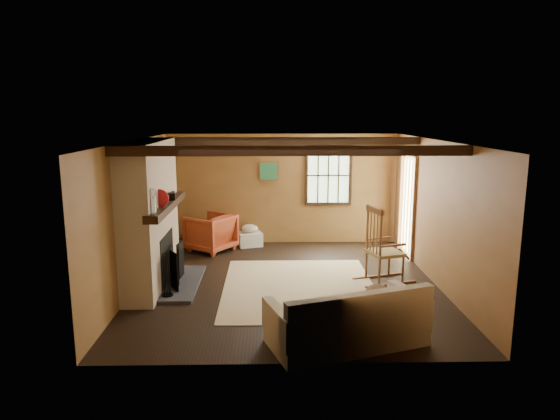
{
  "coord_description": "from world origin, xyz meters",
  "views": [
    {
      "loc": [
        -0.3,
        -8.04,
        2.84
      ],
      "look_at": [
        -0.11,
        0.4,
        1.19
      ],
      "focal_mm": 32.0,
      "sensor_mm": 36.0,
      "label": 1
    }
  ],
  "objects_px": {
    "fireplace": "(152,220)",
    "rocking_chair": "(383,250)",
    "armchair": "(210,233)",
    "laundry_basket": "(250,239)",
    "sofa": "(349,324)"
  },
  "relations": [
    {
      "from": "fireplace",
      "to": "armchair",
      "type": "relative_size",
      "value": 2.79
    },
    {
      "from": "fireplace",
      "to": "sofa",
      "type": "bearing_deg",
      "value": -38.14
    },
    {
      "from": "fireplace",
      "to": "armchair",
      "type": "bearing_deg",
      "value": 71.22
    },
    {
      "from": "fireplace",
      "to": "rocking_chair",
      "type": "distance_m",
      "value": 3.89
    },
    {
      "from": "rocking_chair",
      "to": "sofa",
      "type": "xyz_separation_m",
      "value": [
        -0.94,
        -2.37,
        -0.28
      ]
    },
    {
      "from": "rocking_chair",
      "to": "laundry_basket",
      "type": "distance_m",
      "value": 3.36
    },
    {
      "from": "armchair",
      "to": "laundry_basket",
      "type": "bearing_deg",
      "value": 149.56
    },
    {
      "from": "sofa",
      "to": "laundry_basket",
      "type": "bearing_deg",
      "value": 87.73
    },
    {
      "from": "laundry_basket",
      "to": "armchair",
      "type": "bearing_deg",
      "value": -155.36
    },
    {
      "from": "rocking_chair",
      "to": "sofa",
      "type": "distance_m",
      "value": 2.56
    },
    {
      "from": "laundry_basket",
      "to": "armchair",
      "type": "distance_m",
      "value": 0.92
    },
    {
      "from": "rocking_chair",
      "to": "armchair",
      "type": "xyz_separation_m",
      "value": [
        -3.14,
        2.01,
        -0.16
      ]
    },
    {
      "from": "fireplace",
      "to": "sofa",
      "type": "distance_m",
      "value": 3.8
    },
    {
      "from": "rocking_chair",
      "to": "armchair",
      "type": "relative_size",
      "value": 1.53
    },
    {
      "from": "rocking_chair",
      "to": "fireplace",
      "type": "bearing_deg",
      "value": 73.89
    }
  ]
}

